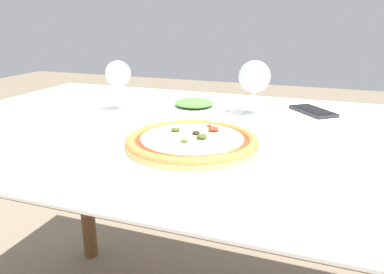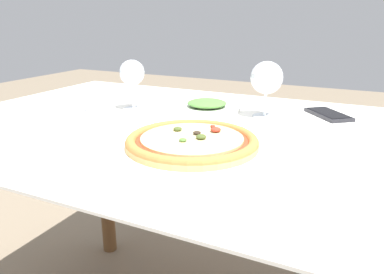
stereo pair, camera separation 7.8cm
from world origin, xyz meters
The scene contains 7 objects.
dining_table centered at (0.00, 0.00, 0.66)m, with size 1.48×0.90×0.75m.
pizza_plate centered at (0.03, -0.16, 0.76)m, with size 0.30×0.30×0.04m.
fork centered at (-0.38, -0.03, 0.75)m, with size 0.06×0.17×0.00m.
wine_glass_far_left centered at (0.09, 0.18, 0.85)m, with size 0.09×0.09×0.15m.
wine_glass_far_right centered at (-0.29, 0.10, 0.85)m, with size 0.07×0.07×0.15m.
cell_phone centered at (0.25, 0.27, 0.75)m, with size 0.15×0.16×0.01m.
side_plate centered at (-0.09, 0.19, 0.76)m, with size 0.20×0.20×0.03m.
Camera 1 is at (0.28, -0.85, 1.02)m, focal length 35.00 mm.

